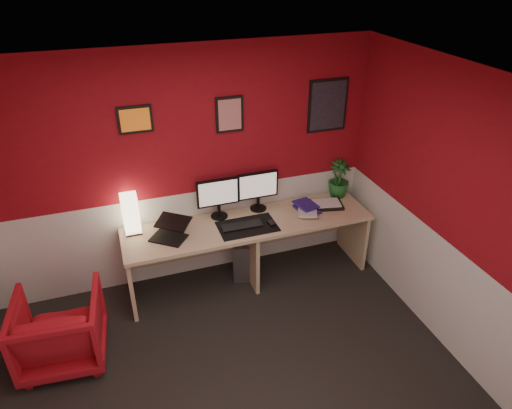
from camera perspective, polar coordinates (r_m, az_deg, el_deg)
name	(u,v)px	position (r m, az deg, el deg)	size (l,w,h in m)	color
ground	(235,393)	(4.15, -2.63, -22.26)	(4.00, 3.50, 0.01)	black
ceiling	(225,99)	(2.67, -3.88, 12.90)	(4.00, 3.50, 0.01)	white
wall_back	(183,172)	(4.73, -9.08, 4.03)	(4.00, 0.01, 2.50)	maroon
wall_right	(464,225)	(4.16, 24.38, -2.29)	(0.01, 3.50, 2.50)	maroon
wainscot_back	(188,234)	(5.09, -8.41, -3.61)	(4.00, 0.01, 1.00)	silver
wainscot_right	(445,295)	(4.57, 22.37, -10.32)	(0.01, 3.50, 1.00)	silver
desk	(249,251)	(5.01, -0.86, -5.76)	(2.60, 0.65, 0.73)	tan
shoji_lamp	(131,215)	(4.71, -15.23, -1.26)	(0.16, 0.16, 0.40)	#FFE5B2
laptop	(168,229)	(4.57, -10.88, -3.04)	(0.33, 0.23, 0.22)	black
monitor_left	(218,193)	(4.77, -4.69, 1.48)	(0.45, 0.06, 0.58)	black
monitor_right	(258,185)	(4.90, 0.28, 2.39)	(0.45, 0.06, 0.58)	black
desk_mat	(247,226)	(4.73, -1.07, -2.72)	(0.60, 0.38, 0.01)	black
keyboard	(242,226)	(4.72, -1.77, -2.65)	(0.42, 0.14, 0.02)	black
mouse	(271,223)	(4.75, 1.93, -2.34)	(0.06, 0.10, 0.03)	black
book_bottom	(299,212)	(4.98, 5.34, -0.90)	(0.21, 0.28, 0.03)	navy
book_middle	(298,211)	(4.95, 5.24, -0.77)	(0.20, 0.27, 0.02)	silver
book_top	(298,207)	(4.97, 5.26, -0.30)	(0.20, 0.26, 0.02)	navy
zen_tray	(326,205)	(5.15, 8.67, -0.02)	(0.35, 0.25, 0.03)	black
potted_plant	(339,179)	(5.29, 10.22, 3.16)	(0.24, 0.24, 0.43)	#19591E
pc_tower	(242,254)	(5.20, -1.80, -6.14)	(0.20, 0.45, 0.45)	#99999E
armchair	(60,329)	(4.50, -23.05, -13.98)	(0.71, 0.73, 0.66)	red
art_left	(135,120)	(4.45, -14.73, 10.13)	(0.32, 0.02, 0.26)	orange
art_center	(230,114)	(4.61, -3.29, 11.07)	(0.28, 0.02, 0.36)	red
art_right	(328,105)	(5.00, 8.85, 12.02)	(0.44, 0.02, 0.56)	black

